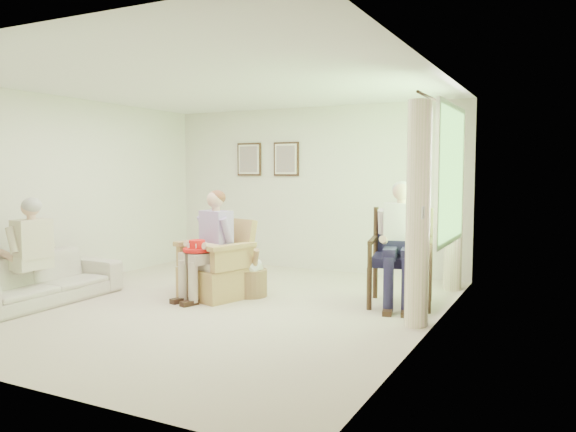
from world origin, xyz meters
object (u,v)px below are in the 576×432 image
object	(u,v)px
wicker_armchair	(218,272)
red_hat	(197,247)
person_wicker	(211,238)
wood_armchair	(403,253)
hatbox	(250,276)
person_dark	(399,234)
sofa	(39,279)
person_sofa	(27,246)

from	to	relation	value
wicker_armchair	red_hat	world-z (taller)	wicker_armchair
person_wicker	wood_armchair	bearing A→B (deg)	37.43
wicker_armchair	red_hat	bearing A→B (deg)	-86.15
wood_armchair	red_hat	world-z (taller)	wood_armchair
hatbox	wood_armchair	bearing A→B (deg)	14.74
person_dark	wicker_armchair	bearing A→B (deg)	-178.43
sofa	red_hat	world-z (taller)	red_hat
hatbox	person_sofa	bearing A→B (deg)	-141.71
sofa	wood_armchair	bearing A→B (deg)	-63.20
wicker_armchair	wood_armchair	xyz separation A→B (m)	(2.19, 0.70, 0.30)
wood_armchair	hatbox	world-z (taller)	wood_armchair
wicker_armchair	person_wicker	world-z (taller)	person_wicker
sofa	person_wicker	world-z (taller)	person_wicker
wicker_armchair	hatbox	world-z (taller)	wicker_armchair
wood_armchair	person_dark	distance (m)	0.31
sofa	person_sofa	size ratio (longest dim) A/B	1.60
person_sofa	person_dark	bearing A→B (deg)	121.87
person_dark	red_hat	xyz separation A→B (m)	(-2.26, -0.84, -0.20)
red_hat	person_dark	bearing A→B (deg)	20.44
person_dark	hatbox	size ratio (longest dim) A/B	2.23
wicker_armchair	person_dark	xyz separation A→B (m)	(2.19, 0.51, 0.55)
sofa	hatbox	world-z (taller)	hatbox
wood_armchair	person_wicker	xyz separation A→B (m)	(-2.19, -0.83, 0.16)
sofa	person_wicker	xyz separation A→B (m)	(1.71, 1.14, 0.47)
wicker_armchair	person_dark	distance (m)	2.31
sofa	person_dark	bearing A→B (deg)	-65.37
red_hat	hatbox	bearing A→B (deg)	52.04
person_dark	red_hat	world-z (taller)	person_dark
wicker_armchair	person_sofa	distance (m)	2.26
wood_armchair	person_wicker	bearing A→B (deg)	-170.94
sofa	person_dark	distance (m)	4.33
person_sofa	red_hat	size ratio (longest dim) A/B	3.67
red_hat	wood_armchair	bearing A→B (deg)	24.39
wicker_armchair	sofa	bearing A→B (deg)	-126.72
wicker_armchair	wood_armchair	size ratio (longest dim) A/B	0.88
wood_armchair	person_sofa	xyz separation A→B (m)	(-3.90, -2.11, 0.10)
wood_armchair	person_dark	bearing A→B (deg)	-101.68
wood_armchair	sofa	world-z (taller)	wood_armchair
wicker_armchair	sofa	distance (m)	2.14
person_wicker	hatbox	size ratio (longest dim) A/B	2.04
hatbox	person_dark	bearing A→B (deg)	9.31
person_wicker	person_sofa	size ratio (longest dim) A/B	1.06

